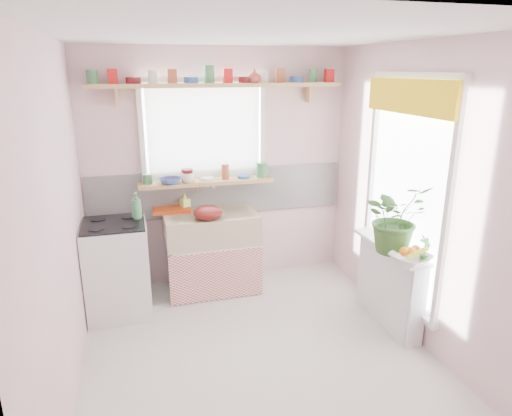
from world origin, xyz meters
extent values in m
plane|color=beige|center=(0.00, 0.00, 0.00)|extent=(3.20, 3.20, 0.00)
plane|color=white|center=(0.00, 0.00, 2.50)|extent=(3.20, 3.20, 0.00)
plane|color=#F5CDCF|center=(0.00, 1.60, 1.25)|extent=(2.80, 0.00, 2.80)
plane|color=#F5CDCF|center=(0.00, -1.60, 1.25)|extent=(2.80, 0.00, 2.80)
plane|color=#F5CDCF|center=(-1.40, 0.00, 1.25)|extent=(0.00, 3.20, 3.20)
plane|color=#F5CDCF|center=(1.40, 0.00, 1.25)|extent=(0.00, 3.20, 3.20)
cube|color=white|center=(0.00, 1.59, 1.00)|extent=(2.74, 0.03, 0.50)
cube|color=pink|center=(0.00, 1.58, 0.80)|extent=(2.74, 0.02, 0.12)
cube|color=white|center=(-0.15, 1.60, 1.65)|extent=(1.20, 0.01, 1.00)
cube|color=white|center=(-0.15, 1.53, 1.65)|extent=(1.15, 0.02, 0.95)
cube|color=white|center=(1.40, 0.20, 1.25)|extent=(0.01, 1.10, 1.90)
cube|color=yellow|center=(1.31, 0.20, 2.06)|extent=(0.03, 1.20, 0.28)
cube|color=white|center=(-0.15, 1.30, 0.28)|extent=(0.85, 0.55, 0.55)
cube|color=#D0443D|center=(-0.15, 1.02, 0.28)|extent=(0.95, 0.02, 0.53)
cube|color=beige|center=(-0.15, 1.30, 0.70)|extent=(0.95, 0.55, 0.30)
cylinder|color=silver|center=(-0.15, 1.55, 1.10)|extent=(0.03, 0.22, 0.03)
cube|color=white|center=(-1.10, 1.05, 0.45)|extent=(0.58, 0.58, 0.90)
cube|color=black|center=(-1.10, 1.05, 0.91)|extent=(0.56, 0.56, 0.02)
cylinder|color=black|center=(-1.24, 0.91, 0.92)|extent=(0.14, 0.14, 0.01)
cylinder|color=black|center=(-0.96, 0.91, 0.92)|extent=(0.14, 0.14, 0.01)
cylinder|color=black|center=(-1.24, 1.19, 0.92)|extent=(0.14, 0.14, 0.01)
cylinder|color=black|center=(-0.96, 1.19, 0.92)|extent=(0.14, 0.14, 0.01)
cube|color=white|center=(1.30, 0.20, 0.38)|extent=(0.15, 0.90, 0.75)
cube|color=white|center=(1.27, 0.20, 0.76)|extent=(0.22, 0.95, 0.03)
cube|color=tan|center=(-0.15, 1.48, 1.14)|extent=(1.40, 0.22, 0.04)
cube|color=tan|center=(0.00, 1.47, 2.12)|extent=(2.52, 0.24, 0.04)
cylinder|color=#3F7F4C|center=(-1.18, 1.47, 2.20)|extent=(0.11, 0.11, 0.12)
cylinder|color=red|center=(-1.00, 1.47, 2.20)|extent=(0.11, 0.11, 0.12)
cylinder|color=#590F14|center=(-0.82, 1.47, 2.17)|extent=(0.11, 0.11, 0.06)
cylinder|color=silver|center=(-0.64, 1.47, 2.20)|extent=(0.11, 0.11, 0.12)
cylinder|color=#A55133|center=(-0.45, 1.47, 2.20)|extent=(0.11, 0.11, 0.12)
cylinder|color=#3359A5|center=(-0.27, 1.47, 2.17)|extent=(0.11, 0.11, 0.06)
cylinder|color=#3F7F4C|center=(-0.09, 1.47, 2.20)|extent=(0.11, 0.11, 0.12)
cylinder|color=red|center=(0.09, 1.47, 2.20)|extent=(0.11, 0.11, 0.12)
cylinder|color=#590F14|center=(0.27, 1.47, 2.17)|extent=(0.11, 0.11, 0.06)
cylinder|color=silver|center=(0.45, 1.47, 2.20)|extent=(0.11, 0.11, 0.12)
cylinder|color=#A55133|center=(0.64, 1.47, 2.20)|extent=(0.11, 0.11, 0.12)
cylinder|color=#3359A5|center=(0.82, 1.47, 2.17)|extent=(0.11, 0.11, 0.06)
cylinder|color=#3F7F4C|center=(1.00, 1.47, 2.20)|extent=(0.11, 0.11, 0.12)
cylinder|color=red|center=(1.18, 1.47, 2.20)|extent=(0.11, 0.11, 0.12)
cylinder|color=#3F7F4C|center=(-0.77, 1.48, 1.22)|extent=(0.11, 0.11, 0.12)
cylinder|color=red|center=(-0.56, 1.48, 1.22)|extent=(0.11, 0.11, 0.12)
cylinder|color=#590F14|center=(-0.36, 1.48, 1.19)|extent=(0.11, 0.11, 0.06)
cylinder|color=silver|center=(-0.15, 1.48, 1.22)|extent=(0.11, 0.11, 0.12)
cylinder|color=#A55133|center=(0.06, 1.48, 1.22)|extent=(0.11, 0.11, 0.12)
cylinder|color=#3359A5|center=(0.26, 1.48, 1.19)|extent=(0.11, 0.11, 0.06)
cylinder|color=#3F7F4C|center=(0.47, 1.48, 1.22)|extent=(0.11, 0.11, 0.12)
cube|color=#CD3E12|center=(-0.53, 1.50, 0.87)|extent=(0.40, 0.31, 0.04)
ellipsoid|color=#5B110F|center=(-0.20, 1.13, 0.92)|extent=(0.37, 0.37, 0.13)
imported|color=#315A24|center=(1.21, 0.06, 1.08)|extent=(0.58, 0.51, 0.61)
imported|color=silver|center=(1.21, -0.20, 0.81)|extent=(0.40, 0.40, 0.08)
imported|color=#2D7231|center=(1.33, -0.20, 0.89)|extent=(0.14, 0.12, 0.22)
imported|color=#E2FB6F|center=(-0.38, 1.50, 0.94)|extent=(0.11, 0.11, 0.18)
imported|color=white|center=(-0.35, 1.42, 1.21)|extent=(0.16, 0.16, 0.10)
imported|color=#3355A6|center=(-0.53, 1.42, 1.19)|extent=(0.22, 0.22, 0.06)
imported|color=#A53D32|center=(0.35, 1.41, 2.21)|extent=(0.13, 0.13, 0.14)
imported|color=#448857|center=(-0.88, 1.13, 1.04)|extent=(0.12, 0.12, 0.26)
sphere|color=orange|center=(1.21, -0.20, 0.87)|extent=(0.08, 0.08, 0.08)
sphere|color=orange|center=(1.27, -0.17, 0.87)|extent=(0.08, 0.08, 0.08)
sphere|color=orange|center=(1.16, -0.18, 0.87)|extent=(0.08, 0.08, 0.08)
cylinder|color=gold|center=(1.23, -0.25, 0.88)|extent=(0.18, 0.04, 0.10)
camera|label=1|loc=(-0.89, -3.13, 2.27)|focal=32.00mm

